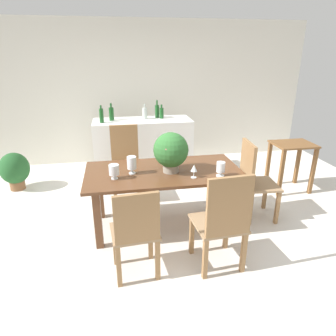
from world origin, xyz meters
name	(u,v)px	position (x,y,z in m)	size (l,w,h in m)	color
ground_plane	(164,224)	(0.00, 0.00, 0.00)	(7.04, 7.04, 0.00)	silver
back_wall	(141,93)	(0.00, 2.60, 1.30)	(6.40, 0.10, 2.60)	beige
dining_table	(164,179)	(0.00, 0.00, 0.63)	(1.83, 0.94, 0.73)	brown
chair_near_right	(223,219)	(0.42, -0.92, 0.57)	(0.50, 0.51, 1.05)	olive
chair_far_left	(125,160)	(-0.41, 0.91, 0.58)	(0.44, 0.47, 1.07)	olive
chair_near_left	(136,230)	(-0.40, -0.90, 0.53)	(0.47, 0.44, 0.94)	olive
chair_foot_end	(253,177)	(1.15, 0.00, 0.57)	(0.46, 0.51, 1.02)	olive
flower_centerpiece	(171,151)	(0.08, -0.05, 0.99)	(0.40, 0.40, 0.47)	gray
crystal_vase_left	(114,170)	(-0.57, -0.15, 0.84)	(0.11, 0.11, 0.17)	silver
crystal_vase_center_near	(132,163)	(-0.37, -0.03, 0.86)	(0.11, 0.11, 0.21)	silver
crystal_vase_right	(221,168)	(0.60, -0.28, 0.83)	(0.10, 0.10, 0.17)	silver
wine_glass	(194,169)	(0.30, -0.27, 0.84)	(0.07, 0.07, 0.15)	silver
kitchen_counter	(143,148)	(-0.08, 1.74, 0.49)	(1.64, 0.62, 0.97)	silver
wine_bottle_dark	(157,111)	(0.20, 1.90, 1.09)	(0.07, 0.07, 0.30)	#194C1E
wine_bottle_tall	(145,113)	(-0.02, 1.82, 1.07)	(0.08, 0.08, 0.25)	#B2BFB7
wine_bottle_green	(162,113)	(0.26, 1.81, 1.07)	(0.07, 0.07, 0.23)	#194C1E
wine_bottle_clear	(111,114)	(-0.58, 1.79, 1.09)	(0.08, 0.08, 0.28)	#194C1E
wine_bottle_amber	(101,115)	(-0.73, 1.64, 1.09)	(0.07, 0.07, 0.28)	#194C1E
side_table	(292,156)	(2.10, 0.70, 0.55)	(0.60, 0.48, 0.76)	brown
potted_plant_floor	(15,170)	(-2.11, 1.45, 0.33)	(0.45, 0.45, 0.60)	brown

